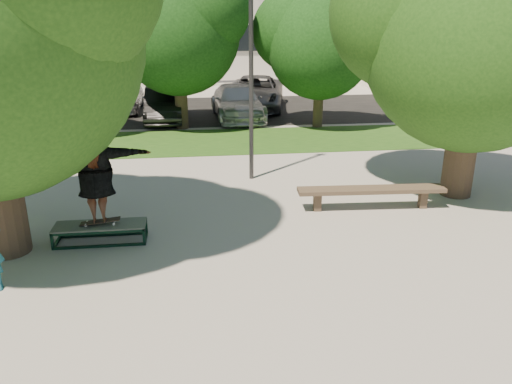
{
  "coord_description": "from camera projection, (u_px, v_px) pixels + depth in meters",
  "views": [
    {
      "loc": [
        -0.56,
        -8.26,
        4.3
      ],
      "look_at": [
        0.57,
        0.6,
        1.15
      ],
      "focal_mm": 35.0,
      "sensor_mm": 36.0,
      "label": 1
    }
  ],
  "objects": [
    {
      "name": "ground",
      "position": [
        230.0,
        262.0,
        9.22
      ],
      "size": [
        120.0,
        120.0,
        0.0
      ],
      "primitive_type": "plane",
      "color": "#9D9891",
      "rests_on": "ground"
    },
    {
      "name": "grass_strip",
      "position": [
        237.0,
        141.0,
        18.22
      ],
      "size": [
        30.0,
        4.0,
        0.02
      ],
      "primitive_type": "cube",
      "color": "#1A4213",
      "rests_on": "ground"
    },
    {
      "name": "asphalt_strip",
      "position": [
        204.0,
        110.0,
        24.19
      ],
      "size": [
        40.0,
        8.0,
        0.01
      ],
      "primitive_type": "cube",
      "color": "black",
      "rests_on": "ground"
    },
    {
      "name": "tree_right",
      "position": [
        473.0,
        26.0,
        11.45
      ],
      "size": [
        6.24,
        5.33,
        6.51
      ],
      "color": "#38281E",
      "rests_on": "ground"
    },
    {
      "name": "bg_tree_left",
      "position": [
        18.0,
        33.0,
        17.56
      ],
      "size": [
        5.28,
        4.51,
        5.77
      ],
      "color": "#38281E",
      "rests_on": "ground"
    },
    {
      "name": "bg_tree_mid",
      "position": [
        175.0,
        24.0,
        19.06
      ],
      "size": [
        5.76,
        4.92,
        6.24
      ],
      "color": "#38281E",
      "rests_on": "ground"
    },
    {
      "name": "bg_tree_right",
      "position": [
        319.0,
        38.0,
        19.41
      ],
      "size": [
        5.04,
        4.31,
        5.43
      ],
      "color": "#38281E",
      "rests_on": "ground"
    },
    {
      "name": "lamppost",
      "position": [
        251.0,
        63.0,
        12.97
      ],
      "size": [
        0.25,
        0.15,
        6.11
      ],
      "color": "#2D2D30",
      "rests_on": "ground"
    },
    {
      "name": "side_building",
      "position": [
        493.0,
        22.0,
        30.62
      ],
      "size": [
        15.0,
        10.0,
        8.0
      ],
      "primitive_type": "cube",
      "color": "beige",
      "rests_on": "ground"
    },
    {
      "name": "grind_box",
      "position": [
        101.0,
        233.0,
        10.02
      ],
      "size": [
        1.8,
        0.6,
        0.38
      ],
      "color": "black",
      "rests_on": "ground"
    },
    {
      "name": "skater_rig",
      "position": [
        95.0,
        178.0,
        9.64
      ],
      "size": [
        2.21,
        0.72,
        1.85
      ],
      "rotation": [
        0.0,
        0.0,
        3.2
      ],
      "color": "white",
      "rests_on": "grind_box"
    },
    {
      "name": "bench",
      "position": [
        371.0,
        191.0,
        11.64
      ],
      "size": [
        3.47,
        0.65,
        0.53
      ],
      "rotation": [
        0.0,
        0.0,
        -0.05
      ],
      "color": "#4C3D2D",
      "rests_on": "ground"
    },
    {
      "name": "car_silver_a",
      "position": [
        122.0,
        95.0,
        23.81
      ],
      "size": [
        1.81,
        4.41,
        1.5
      ],
      "primitive_type": "imported",
      "rotation": [
        0.0,
        0.0,
        -0.01
      ],
      "color": "silver",
      "rests_on": "asphalt_strip"
    },
    {
      "name": "car_dark",
      "position": [
        164.0,
        105.0,
        21.42
      ],
      "size": [
        1.61,
        4.39,
        1.44
      ],
      "primitive_type": "imported",
      "rotation": [
        0.0,
        0.0,
        0.02
      ],
      "color": "black",
      "rests_on": "asphalt_strip"
    },
    {
      "name": "car_grey",
      "position": [
        255.0,
        93.0,
        24.28
      ],
      "size": [
        3.63,
        6.05,
        1.57
      ],
      "primitive_type": "imported",
      "rotation": [
        0.0,
        0.0,
        -0.19
      ],
      "color": "slate",
      "rests_on": "asphalt_strip"
    },
    {
      "name": "car_silver_b",
      "position": [
        237.0,
        102.0,
        22.06
      ],
      "size": [
        2.26,
        5.06,
        1.44
      ],
      "primitive_type": "imported",
      "rotation": [
        0.0,
        0.0,
        0.05
      ],
      "color": "silver",
      "rests_on": "asphalt_strip"
    }
  ]
}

